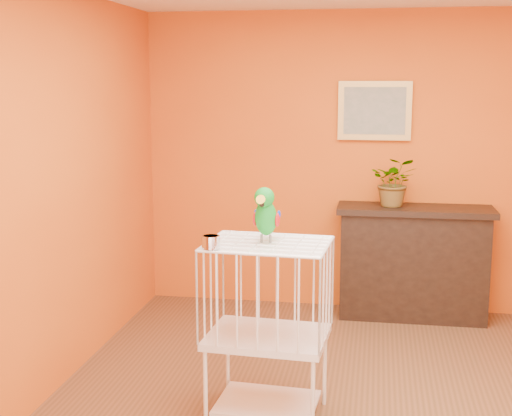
# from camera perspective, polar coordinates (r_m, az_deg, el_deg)

# --- Properties ---
(room_shell) EXTENTS (4.50, 4.50, 4.50)m
(room_shell) POSITION_cam_1_polar(r_m,az_deg,el_deg) (4.01, 9.19, 4.02)
(room_shell) COLOR #D45A13
(room_shell) RESTS_ON ground
(console_cabinet) EXTENTS (1.29, 0.47, 0.96)m
(console_cabinet) POSITION_cam_1_polar(r_m,az_deg,el_deg) (6.21, 12.45, -4.28)
(console_cabinet) COLOR black
(console_cabinet) RESTS_ON ground
(potted_plant) EXTENTS (0.41, 0.45, 0.32)m
(potted_plant) POSITION_cam_1_polar(r_m,az_deg,el_deg) (6.03, 11.02, 1.57)
(potted_plant) COLOR #26722D
(potted_plant) RESTS_ON console_cabinet
(framed_picture) EXTENTS (0.62, 0.04, 0.50)m
(framed_picture) POSITION_cam_1_polar(r_m,az_deg,el_deg) (6.21, 9.47, 7.68)
(framed_picture) COLOR #B68841
(framed_picture) RESTS_ON room_shell
(birdcage) EXTENTS (0.73, 0.58, 1.07)m
(birdcage) POSITION_cam_1_polar(r_m,az_deg,el_deg) (4.28, 0.92, -9.58)
(birdcage) COLOR white
(birdcage) RESTS_ON ground
(feed_cup) EXTENTS (0.10, 0.10, 0.07)m
(feed_cup) POSITION_cam_1_polar(r_m,az_deg,el_deg) (3.98, -3.63, -2.73)
(feed_cup) COLOR silver
(feed_cup) RESTS_ON birdcage
(parrot) EXTENTS (0.17, 0.30, 0.33)m
(parrot) POSITION_cam_1_polar(r_m,az_deg,el_deg) (4.12, 0.79, -0.47)
(parrot) COLOR #59544C
(parrot) RESTS_ON birdcage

